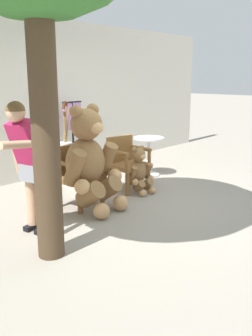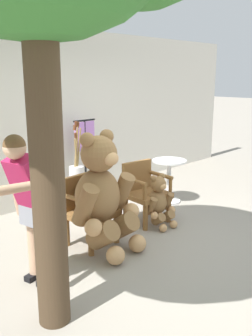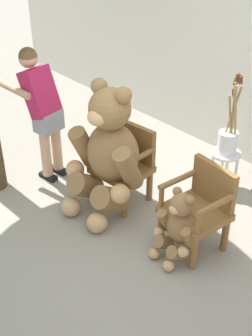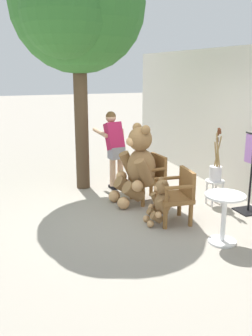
{
  "view_description": "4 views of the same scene",
  "coord_description": "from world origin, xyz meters",
  "px_view_note": "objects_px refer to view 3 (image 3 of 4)",
  "views": [
    {
      "loc": [
        -3.87,
        -3.31,
        1.82
      ],
      "look_at": [
        -0.09,
        0.1,
        0.56
      ],
      "focal_mm": 40.0,
      "sensor_mm": 36.0,
      "label": 1
    },
    {
      "loc": [
        -3.33,
        -2.78,
        2.07
      ],
      "look_at": [
        -0.11,
        0.39,
        0.95
      ],
      "focal_mm": 40.0,
      "sensor_mm": 36.0,
      "label": 2
    },
    {
      "loc": [
        2.68,
        -2.27,
        3.17
      ],
      "look_at": [
        -0.29,
        0.44,
        0.6
      ],
      "focal_mm": 50.0,
      "sensor_mm": 36.0,
      "label": 3
    },
    {
      "loc": [
        5.55,
        -2.04,
        2.4
      ],
      "look_at": [
        -0.14,
        0.03,
        0.78
      ],
      "focal_mm": 40.0,
      "sensor_mm": 36.0,
      "label": 4
    }
  ],
  "objects_px": {
    "teddy_bear_large": "(108,152)",
    "teddy_bear_small": "(178,226)",
    "person_visitor": "(42,105)",
    "white_stool": "(225,160)",
    "wooden_chair_right": "(200,206)",
    "brush_bucket": "(228,138)",
    "wooden_chair_left": "(125,163)"
  },
  "relations": [
    {
      "from": "wooden_chair_right",
      "to": "teddy_bear_large",
      "type": "bearing_deg",
      "value": -166.05
    },
    {
      "from": "teddy_bear_large",
      "to": "teddy_bear_small",
      "type": "bearing_deg",
      "value": -1.24
    },
    {
      "from": "teddy_bear_small",
      "to": "white_stool",
      "type": "bearing_deg",
      "value": 109.02
    },
    {
      "from": "person_visitor",
      "to": "white_stool",
      "type": "distance_m",
      "value": 2.19
    },
    {
      "from": "teddy_bear_large",
      "to": "brush_bucket",
      "type": "distance_m",
      "value": 1.39
    },
    {
      "from": "brush_bucket",
      "to": "wooden_chair_left",
      "type": "bearing_deg",
      "value": -121.44
    },
    {
      "from": "wooden_chair_left",
      "to": "brush_bucket",
      "type": "xyz_separation_m",
      "value": [
        0.61,
        1.0,
        0.19
      ]
    },
    {
      "from": "person_visitor",
      "to": "white_stool",
      "type": "bearing_deg",
      "value": 40.1
    },
    {
      "from": "teddy_bear_large",
      "to": "teddy_bear_small",
      "type": "xyz_separation_m",
      "value": [
        1.03,
        -0.02,
        -0.34
      ]
    },
    {
      "from": "teddy_bear_large",
      "to": "wooden_chair_right",
      "type": "bearing_deg",
      "value": 13.95
    },
    {
      "from": "wooden_chair_left",
      "to": "person_visitor",
      "type": "relative_size",
      "value": 0.55
    },
    {
      "from": "person_visitor",
      "to": "teddy_bear_small",
      "type": "bearing_deg",
      "value": 2.32
    },
    {
      "from": "wooden_chair_right",
      "to": "teddy_bear_large",
      "type": "distance_m",
      "value": 1.1
    },
    {
      "from": "wooden_chair_left",
      "to": "white_stool",
      "type": "bearing_deg",
      "value": 58.7
    },
    {
      "from": "teddy_bear_small",
      "to": "white_stool",
      "type": "height_order",
      "value": "teddy_bear_small"
    },
    {
      "from": "teddy_bear_small",
      "to": "person_visitor",
      "type": "distance_m",
      "value": 2.13
    },
    {
      "from": "teddy_bear_large",
      "to": "person_visitor",
      "type": "xyz_separation_m",
      "value": [
        -1.02,
        -0.11,
        0.21
      ]
    },
    {
      "from": "wooden_chair_left",
      "to": "brush_bucket",
      "type": "distance_m",
      "value": 1.18
    },
    {
      "from": "teddy_bear_large",
      "to": "teddy_bear_small",
      "type": "distance_m",
      "value": 1.09
    },
    {
      "from": "wooden_chair_right",
      "to": "teddy_bear_small",
      "type": "relative_size",
      "value": 1.15
    },
    {
      "from": "wooden_chair_right",
      "to": "teddy_bear_small",
      "type": "distance_m",
      "value": 0.3
    },
    {
      "from": "person_visitor",
      "to": "brush_bucket",
      "type": "xyz_separation_m",
      "value": [
        1.62,
        1.36,
        -0.27
      ]
    },
    {
      "from": "wooden_chair_left",
      "to": "person_visitor",
      "type": "height_order",
      "value": "person_visitor"
    },
    {
      "from": "wooden_chair_right",
      "to": "teddy_bear_small",
      "type": "height_order",
      "value": "wooden_chair_right"
    },
    {
      "from": "teddy_bear_small",
      "to": "person_visitor",
      "type": "xyz_separation_m",
      "value": [
        -2.06,
        -0.08,
        0.56
      ]
    },
    {
      "from": "white_stool",
      "to": "teddy_bear_small",
      "type": "bearing_deg",
      "value": -70.98
    },
    {
      "from": "teddy_bear_small",
      "to": "wooden_chair_right",
      "type": "bearing_deg",
      "value": 88.0
    },
    {
      "from": "teddy_bear_large",
      "to": "person_visitor",
      "type": "bearing_deg",
      "value": -174.1
    },
    {
      "from": "white_stool",
      "to": "brush_bucket",
      "type": "distance_m",
      "value": 0.3
    },
    {
      "from": "wooden_chair_right",
      "to": "brush_bucket",
      "type": "distance_m",
      "value": 1.11
    },
    {
      "from": "teddy_bear_large",
      "to": "brush_bucket",
      "type": "relative_size",
      "value": 1.53
    },
    {
      "from": "wooden_chair_right",
      "to": "teddy_bear_small",
      "type": "xyz_separation_m",
      "value": [
        -0.01,
        -0.28,
        -0.1
      ]
    }
  ]
}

